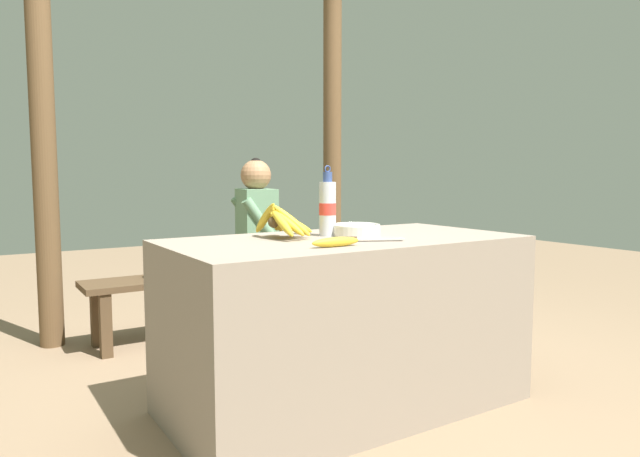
# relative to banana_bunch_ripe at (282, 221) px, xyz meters

# --- Properties ---
(ground_plane) EXTENTS (12.00, 12.00, 0.00)m
(ground_plane) POSITION_rel_banana_bunch_ripe_xyz_m (0.23, -0.13, -0.80)
(ground_plane) COLOR #846B51
(market_counter) EXTENTS (1.48, 0.76, 0.73)m
(market_counter) POSITION_rel_banana_bunch_ripe_xyz_m (0.23, -0.13, -0.44)
(market_counter) COLOR gray
(market_counter) RESTS_ON ground_plane
(banana_bunch_ripe) EXTENTS (0.19, 0.33, 0.16)m
(banana_bunch_ripe) POSITION_rel_banana_bunch_ripe_xyz_m (0.00, 0.00, 0.00)
(banana_bunch_ripe) COLOR #4C381E
(banana_bunch_ripe) RESTS_ON market_counter
(serving_bowl) EXTENTS (0.21, 0.21, 0.05)m
(serving_bowl) POSITION_rel_banana_bunch_ripe_xyz_m (0.32, -0.09, -0.05)
(serving_bowl) COLOR silver
(serving_bowl) RESTS_ON market_counter
(water_bottle) EXTENTS (0.07, 0.07, 0.30)m
(water_bottle) POSITION_rel_banana_bunch_ripe_xyz_m (0.21, -0.03, 0.05)
(water_bottle) COLOR silver
(water_bottle) RESTS_ON market_counter
(loose_banana_front) EXTENTS (0.20, 0.04, 0.04)m
(loose_banana_front) POSITION_rel_banana_bunch_ripe_xyz_m (0.03, -0.36, -0.06)
(loose_banana_front) COLOR gold
(loose_banana_front) RESTS_ON market_counter
(knife) EXTENTS (0.23, 0.13, 0.02)m
(knife) POSITION_rel_banana_bunch_ripe_xyz_m (0.23, -0.28, -0.06)
(knife) COLOR #BCBCC1
(knife) RESTS_ON market_counter
(wooden_bench) EXTENTS (1.72, 0.32, 0.39)m
(wooden_bench) POSITION_rel_banana_bunch_ripe_xyz_m (0.26, 1.21, -0.47)
(wooden_bench) COLOR #4C3823
(wooden_bench) RESTS_ON ground_plane
(seated_vendor) EXTENTS (0.45, 0.42, 1.10)m
(seated_vendor) POSITION_rel_banana_bunch_ripe_xyz_m (0.42, 1.19, -0.18)
(seated_vendor) COLOR #564C60
(seated_vendor) RESTS_ON ground_plane
(banana_bunch_green) EXTENTS (0.18, 0.29, 0.15)m
(banana_bunch_green) POSITION_rel_banana_bunch_ripe_xyz_m (-0.17, 1.22, -0.35)
(banana_bunch_green) COLOR #4C381E
(banana_bunch_green) RESTS_ON wooden_bench
(support_post_near) EXTENTS (0.13, 0.13, 2.35)m
(support_post_near) POSITION_rel_banana_bunch_ripe_xyz_m (-0.71, 1.49, 0.38)
(support_post_near) COLOR brown
(support_post_near) RESTS_ON ground_plane
(support_post_far) EXTENTS (0.13, 0.13, 2.35)m
(support_post_far) POSITION_rel_banana_bunch_ripe_xyz_m (1.24, 1.49, 0.38)
(support_post_far) COLOR brown
(support_post_far) RESTS_ON ground_plane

